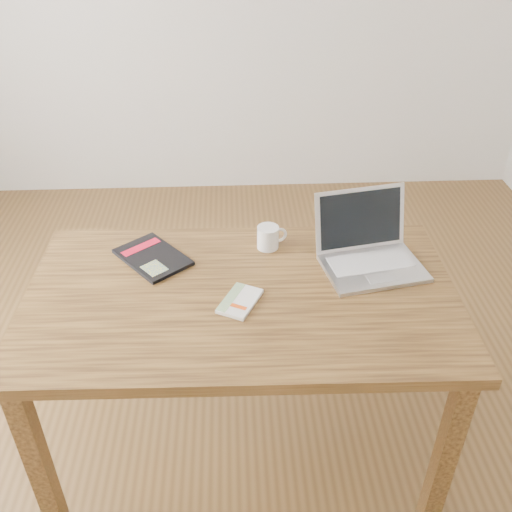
{
  "coord_description": "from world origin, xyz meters",
  "views": [
    {
      "loc": [
        0.04,
        -1.62,
        1.88
      ],
      "look_at": [
        0.11,
        -0.13,
        0.85
      ],
      "focal_mm": 40.0,
      "sensor_mm": 36.0,
      "label": 1
    }
  ],
  "objects_px": {
    "desk": "(242,314)",
    "laptop": "(369,250)",
    "white_guidebook": "(240,301)",
    "coffee_mug": "(269,237)",
    "black_guidebook": "(153,257)"
  },
  "relations": [
    {
      "from": "desk",
      "to": "laptop",
      "type": "bearing_deg",
      "value": 20.33
    },
    {
      "from": "white_guidebook",
      "to": "laptop",
      "type": "relative_size",
      "value": 0.48
    },
    {
      "from": "laptop",
      "to": "coffee_mug",
      "type": "relative_size",
      "value": 3.42
    },
    {
      "from": "black_guidebook",
      "to": "coffee_mug",
      "type": "bearing_deg",
      "value": -31.98
    },
    {
      "from": "black_guidebook",
      "to": "coffee_mug",
      "type": "xyz_separation_m",
      "value": [
        0.41,
        0.05,
        0.04
      ]
    },
    {
      "from": "laptop",
      "to": "coffee_mug",
      "type": "bearing_deg",
      "value": 150.91
    },
    {
      "from": "desk",
      "to": "white_guidebook",
      "type": "xyz_separation_m",
      "value": [
        -0.01,
        -0.05,
        0.1
      ]
    },
    {
      "from": "white_guidebook",
      "to": "laptop",
      "type": "bearing_deg",
      "value": 51.07
    },
    {
      "from": "laptop",
      "to": "desk",
      "type": "bearing_deg",
      "value": -172.04
    },
    {
      "from": "coffee_mug",
      "to": "laptop",
      "type": "bearing_deg",
      "value": -34.77
    },
    {
      "from": "desk",
      "to": "coffee_mug",
      "type": "distance_m",
      "value": 0.31
    },
    {
      "from": "black_guidebook",
      "to": "laptop",
      "type": "bearing_deg",
      "value": -43.68
    },
    {
      "from": "laptop",
      "to": "coffee_mug",
      "type": "xyz_separation_m",
      "value": [
        -0.33,
        0.11,
        -0.01
      ]
    },
    {
      "from": "white_guidebook",
      "to": "coffee_mug",
      "type": "bearing_deg",
      "value": 96.9
    },
    {
      "from": "white_guidebook",
      "to": "coffee_mug",
      "type": "relative_size",
      "value": 1.65
    }
  ]
}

